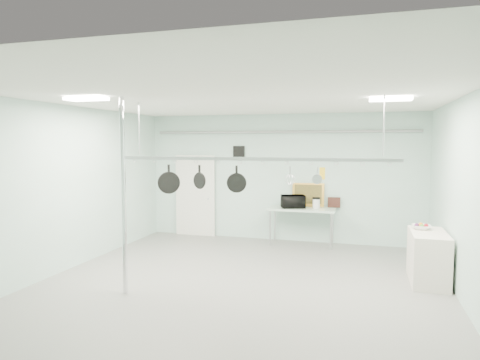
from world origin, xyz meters
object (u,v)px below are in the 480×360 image
(fruit_bowl, at_px, (421,227))
(skillet_mid, at_px, (199,177))
(skillet_left, at_px, (169,179))
(chrome_pole, at_px, (124,197))
(pot_rack, at_px, (251,157))
(prep_table, at_px, (302,211))
(side_cabinet, at_px, (428,257))
(skillet_right, at_px, (237,178))
(coffee_canister, at_px, (316,204))
(microwave, at_px, (293,201))

(fruit_bowl, xyz_separation_m, skillet_mid, (-3.79, -1.34, 0.94))
(skillet_left, relative_size, skillet_mid, 1.29)
(chrome_pole, relative_size, pot_rack, 0.67)
(prep_table, bearing_deg, fruit_bowl, -38.60)
(side_cabinet, height_order, skillet_mid, skillet_mid)
(prep_table, relative_size, skillet_right, 3.63)
(chrome_pole, xyz_separation_m, prep_table, (2.30, 4.20, -0.77))
(prep_table, bearing_deg, coffee_canister, 3.30)
(chrome_pole, relative_size, side_cabinet, 2.67)
(skillet_left, xyz_separation_m, skillet_mid, (0.59, 0.00, 0.06))
(coffee_canister, bearing_deg, microwave, -175.30)
(fruit_bowl, xyz_separation_m, skillet_left, (-4.38, -1.34, 0.88))
(pot_rack, relative_size, skillet_right, 10.89)
(skillet_left, height_order, skillet_mid, same)
(skillet_right, bearing_deg, microwave, 69.94)
(prep_table, distance_m, side_cabinet, 3.39)
(prep_table, distance_m, skillet_mid, 3.71)
(prep_table, height_order, skillet_left, skillet_left)
(coffee_canister, xyz_separation_m, skillet_left, (-2.27, -3.32, 0.80))
(side_cabinet, bearing_deg, coffee_canister, 134.85)
(fruit_bowl, relative_size, skillet_right, 0.75)
(pot_rack, bearing_deg, chrome_pole, -154.65)
(chrome_pole, relative_size, skillet_left, 6.04)
(prep_table, relative_size, coffee_canister, 6.99)
(chrome_pole, bearing_deg, skillet_left, 67.49)
(microwave, relative_size, skillet_mid, 1.36)
(pot_rack, xyz_separation_m, skillet_right, (-0.26, 0.00, -0.36))
(fruit_bowl, bearing_deg, prep_table, 141.40)
(side_cabinet, xyz_separation_m, skillet_left, (-4.48, -1.10, 1.37))
(coffee_canister, bearing_deg, skillet_left, -124.35)
(pot_rack, distance_m, skillet_right, 0.45)
(chrome_pole, height_order, fruit_bowl, chrome_pole)
(fruit_bowl, bearing_deg, side_cabinet, -67.99)
(prep_table, xyz_separation_m, fruit_bowl, (2.45, -1.96, 0.11))
(pot_rack, xyz_separation_m, microwave, (0.19, 3.27, -1.17))
(pot_rack, distance_m, microwave, 3.48)
(pot_rack, xyz_separation_m, skillet_mid, (-0.94, 0.00, -0.35))
(skillet_mid, bearing_deg, side_cabinet, 41.50)
(pot_rack, bearing_deg, side_cabinet, 20.45)
(microwave, bearing_deg, skillet_mid, 51.54)
(chrome_pole, relative_size, skillet_mid, 7.82)
(side_cabinet, relative_size, pot_rack, 0.25)
(side_cabinet, height_order, skillet_left, skillet_left)
(microwave, height_order, skillet_left, skillet_left)
(prep_table, xyz_separation_m, coffee_canister, (0.34, 0.02, 0.19))
(prep_table, relative_size, pot_rack, 0.33)
(chrome_pole, height_order, prep_table, chrome_pole)
(fruit_bowl, distance_m, skillet_left, 4.66)
(side_cabinet, height_order, coffee_canister, coffee_canister)
(skillet_left, bearing_deg, side_cabinet, -16.05)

